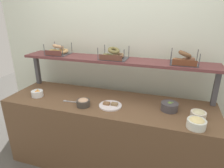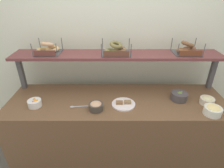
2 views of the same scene
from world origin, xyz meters
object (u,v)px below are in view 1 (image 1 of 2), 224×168
(serving_spoon_near_plate, at_px, (68,101))
(bowl_fruit_salad, at_px, (37,93))
(serving_plate_white, at_px, (110,105))
(bowl_egg_salad, at_px, (196,123))
(bowl_potato_salad, at_px, (198,114))
(bagel_basket_cinnamon_raisin, at_px, (184,59))
(bowl_veggie_mix, at_px, (169,106))
(bagel_basket_poppy, at_px, (114,55))
(bowl_hummus, at_px, (83,102))
(bagel_basket_plain, at_px, (58,51))

(serving_spoon_near_plate, bearing_deg, bowl_fruit_salad, 177.11)
(serving_plate_white, distance_m, serving_spoon_near_plate, 0.49)
(bowl_egg_salad, relative_size, bowl_fruit_salad, 1.22)
(serving_plate_white, xyz_separation_m, serving_spoon_near_plate, (-0.48, -0.04, -0.00))
(serving_plate_white, bearing_deg, bowl_fruit_salad, -178.50)
(bowl_potato_salad, height_order, bowl_fruit_salad, bowl_potato_salad)
(bowl_potato_salad, xyz_separation_m, bowl_fruit_salad, (-1.77, -0.05, -0.00))
(bagel_basket_cinnamon_raisin, bearing_deg, bowl_veggie_mix, -108.99)
(bowl_fruit_salad, bearing_deg, bagel_basket_poppy, 24.63)
(bowl_fruit_salad, bearing_deg, bowl_egg_salad, -4.35)
(bowl_hummus, xyz_separation_m, serving_plate_white, (0.28, 0.08, -0.03))
(bowl_egg_salad, height_order, bagel_basket_poppy, bagel_basket_poppy)
(serving_spoon_near_plate, xyz_separation_m, bagel_basket_cinnamon_raisin, (1.18, 0.41, 0.47))
(bowl_potato_salad, xyz_separation_m, bowl_veggie_mix, (-0.27, 0.08, 0.01))
(bowl_hummus, relative_size, serving_plate_white, 0.59)
(bowl_hummus, relative_size, bowl_fruit_salad, 1.07)
(bowl_potato_salad, xyz_separation_m, bagel_basket_cinnamon_raisin, (-0.17, 0.34, 0.44))
(bowl_potato_salad, xyz_separation_m, bowl_egg_salad, (-0.03, -0.18, 0.01))
(bowl_veggie_mix, height_order, bowl_hummus, bowl_veggie_mix)
(bowl_veggie_mix, relative_size, bowl_egg_salad, 1.04)
(bagel_basket_plain, xyz_separation_m, bagel_basket_poppy, (0.74, -0.02, -0.00))
(serving_plate_white, bearing_deg, serving_spoon_near_plate, -174.70)
(bagel_basket_plain, height_order, bagel_basket_cinnamon_raisin, bagel_basket_cinnamon_raisin)
(bowl_egg_salad, bearing_deg, bowl_potato_salad, 80.32)
(bowl_veggie_mix, height_order, serving_plate_white, bowl_veggie_mix)
(bagel_basket_plain, bearing_deg, bowl_veggie_mix, -10.88)
(bowl_fruit_salad, distance_m, serving_spoon_near_plate, 0.42)
(bowl_hummus, distance_m, bagel_basket_plain, 0.83)
(bagel_basket_plain, relative_size, bagel_basket_poppy, 0.85)
(bowl_veggie_mix, bearing_deg, bagel_basket_plain, 169.12)
(bowl_fruit_salad, distance_m, bagel_basket_plain, 0.60)
(bowl_veggie_mix, bearing_deg, bagel_basket_cinnamon_raisin, 71.01)
(bowl_veggie_mix, relative_size, serving_spoon_near_plate, 0.94)
(bowl_potato_salad, height_order, serving_spoon_near_plate, bowl_potato_salad)
(bowl_potato_salad, xyz_separation_m, bagel_basket_poppy, (-0.95, 0.33, 0.44))
(bagel_basket_plain, bearing_deg, bagel_basket_poppy, -1.35)
(bowl_potato_salad, bearing_deg, bagel_basket_cinnamon_raisin, 116.89)
(bowl_hummus, bearing_deg, bowl_potato_salad, 5.35)
(serving_plate_white, height_order, serving_spoon_near_plate, serving_plate_white)
(bowl_hummus, distance_m, bagel_basket_poppy, 0.65)
(serving_plate_white, distance_m, bagel_basket_plain, 1.02)
(serving_spoon_near_plate, distance_m, bagel_basket_plain, 0.71)
(bowl_egg_salad, bearing_deg, bagel_basket_cinnamon_raisin, 105.33)
(bowl_fruit_salad, distance_m, bagel_basket_cinnamon_raisin, 1.71)
(bowl_veggie_mix, xyz_separation_m, bowl_hummus, (-0.88, -0.18, -0.00))
(bagel_basket_poppy, relative_size, bagel_basket_cinnamon_raisin, 1.08)
(bagel_basket_cinnamon_raisin, bearing_deg, bagel_basket_poppy, -179.02)
(bowl_fruit_salad, xyz_separation_m, bagel_basket_plain, (0.08, 0.40, 0.44))
(bowl_egg_salad, height_order, serving_spoon_near_plate, bowl_egg_salad)
(bowl_hummus, relative_size, bagel_basket_poppy, 0.46)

